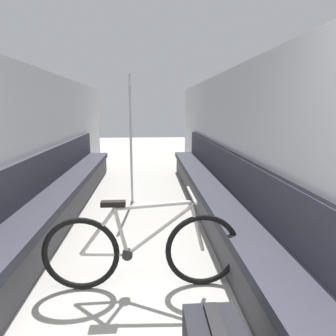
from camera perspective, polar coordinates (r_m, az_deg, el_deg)
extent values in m
cube|color=#B2B2B7|center=(4.43, -23.80, 3.93)|extent=(0.10, 10.08, 2.06)
cube|color=#B2B2B7|center=(4.33, 12.17, 4.50)|extent=(0.10, 10.08, 2.06)
cube|color=#3D3D42|center=(4.57, -19.27, -6.44)|extent=(0.40, 6.10, 0.36)
cube|color=#2D2D38|center=(4.51, -19.47, -3.64)|extent=(0.48, 6.10, 0.10)
cube|color=#2D2D38|center=(4.50, -22.20, 0.00)|extent=(0.07, 6.10, 0.49)
cube|color=#3D3D42|center=(4.49, 7.95, -6.18)|extent=(0.40, 6.10, 0.36)
cube|color=#2D2D38|center=(4.43, 8.03, -3.33)|extent=(0.48, 6.10, 0.10)
cube|color=#2D2D38|center=(4.41, 10.72, 0.43)|extent=(0.07, 6.10, 0.49)
torus|color=black|center=(2.72, -16.25, -15.46)|extent=(0.65, 0.05, 0.65)
torus|color=black|center=(2.70, 6.61, -15.29)|extent=(0.65, 0.05, 0.65)
cylinder|color=#B7B2A8|center=(2.69, -12.04, -15.76)|extent=(0.39, 0.03, 0.05)
cylinder|color=#B7B2A8|center=(2.61, -13.37, -11.89)|extent=(0.31, 0.03, 0.40)
cylinder|color=#B7B2A8|center=(2.58, -9.05, -11.50)|extent=(0.13, 0.03, 0.46)
cylinder|color=#B7B2A8|center=(2.58, -1.70, -11.79)|extent=(0.56, 0.03, 0.44)
cylinder|color=#B7B2A8|center=(2.50, -2.93, -7.16)|extent=(0.65, 0.03, 0.08)
cylinder|color=#B7B2A8|center=(2.60, 5.58, -11.22)|extent=(0.13, 0.03, 0.43)
cylinder|color=black|center=(2.67, -7.74, -15.98)|extent=(0.09, 0.06, 0.09)
cube|color=black|center=(2.50, -10.40, -6.70)|extent=(0.20, 0.07, 0.04)
cylinder|color=#B7B2A8|center=(2.49, 4.53, -5.07)|extent=(0.02, 0.46, 0.02)
cylinder|color=gray|center=(5.01, -6.81, -6.40)|extent=(0.08, 0.08, 0.01)
cylinder|color=silver|center=(4.80, -7.09, 5.20)|extent=(0.04, 0.04, 2.04)
cube|color=black|center=(1.84, 9.40, -27.99)|extent=(0.08, 0.41, 0.03)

